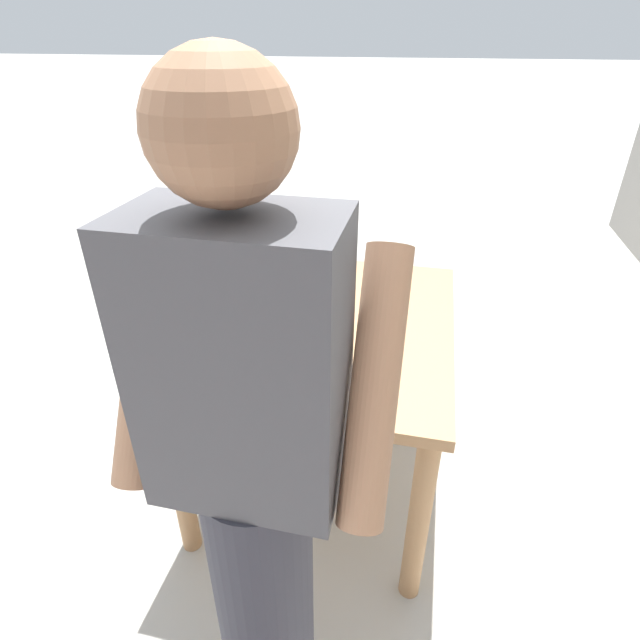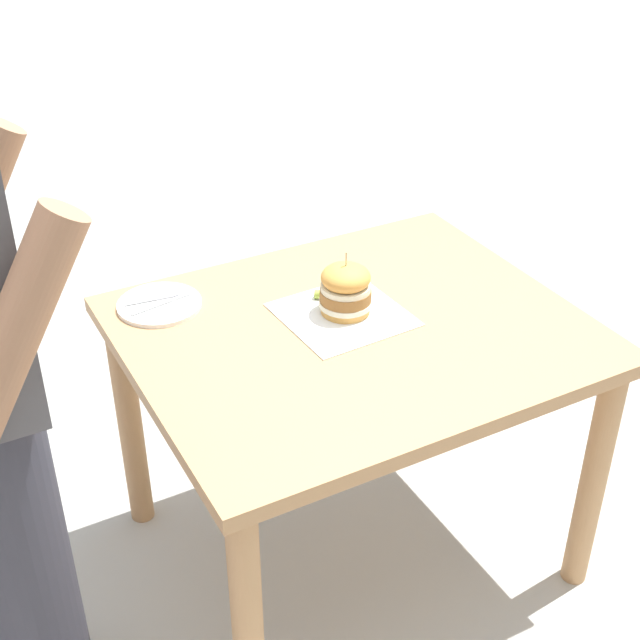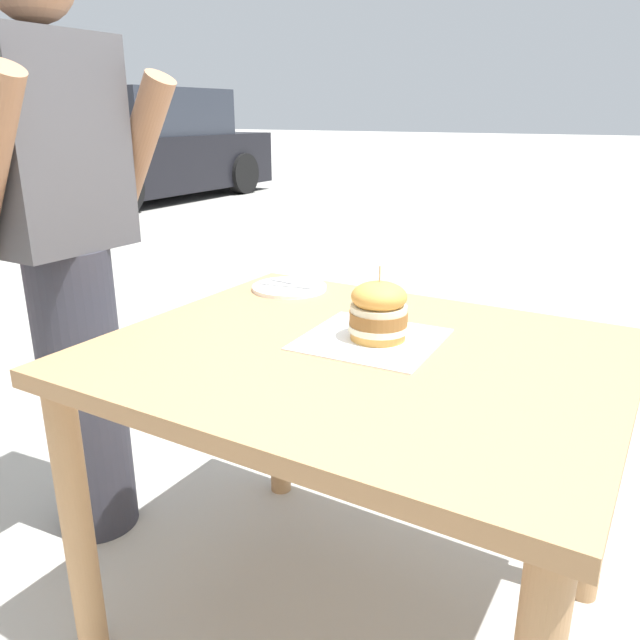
{
  "view_description": "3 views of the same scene",
  "coord_description": "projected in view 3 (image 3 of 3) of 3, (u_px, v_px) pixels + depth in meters",
  "views": [
    {
      "loc": [
        -0.33,
        1.58,
        1.7
      ],
      "look_at": [
        0.0,
        0.1,
        0.81
      ],
      "focal_mm": 28.0,
      "sensor_mm": 36.0,
      "label": 1
    },
    {
      "loc": [
        -1.62,
        0.98,
        1.96
      ],
      "look_at": [
        0.0,
        0.1,
        0.81
      ],
      "focal_mm": 50.0,
      "sensor_mm": 36.0,
      "label": 2
    },
    {
      "loc": [
        -1.16,
        -0.58,
        1.26
      ],
      "look_at": [
        0.0,
        0.1,
        0.81
      ],
      "focal_mm": 35.0,
      "sensor_mm": 36.0,
      "label": 3
    }
  ],
  "objects": [
    {
      "name": "sandwich",
      "position": [
        379.0,
        311.0,
        1.41
      ],
      "size": [
        0.14,
        0.14,
        0.17
      ],
      "color": "gold",
      "rests_on": "serving_paper"
    },
    {
      "name": "diner_across_table",
      "position": [
        67.0,
        254.0,
        1.75
      ],
      "size": [
        0.55,
        0.35,
        1.69
      ],
      "color": "#33333D",
      "rests_on": "ground"
    },
    {
      "name": "ground_plane",
      "position": [
        353.0,
        622.0,
        1.63
      ],
      "size": [
        80.0,
        80.0,
        0.0
      ],
      "primitive_type": "plane",
      "color": "#ADAAA3"
    },
    {
      "name": "pickle_spear",
      "position": [
        390.0,
        325.0,
        1.49
      ],
      "size": [
        0.07,
        0.09,
        0.02
      ],
      "primitive_type": "cylinder",
      "rotation": [
        0.0,
        1.57,
        0.97
      ],
      "color": "#8EA83D",
      "rests_on": "serving_paper"
    },
    {
      "name": "patio_table",
      "position": [
        358.0,
        396.0,
        1.42
      ],
      "size": [
        0.94,
        1.12,
        0.76
      ],
      "color": "tan",
      "rests_on": "ground"
    },
    {
      "name": "side_plate_with_forks",
      "position": [
        289.0,
        287.0,
        1.84
      ],
      "size": [
        0.22,
        0.22,
        0.02
      ],
      "color": "white",
      "rests_on": "patio_table"
    },
    {
      "name": "serving_paper",
      "position": [
        371.0,
        339.0,
        1.44
      ],
      "size": [
        0.32,
        0.32,
        0.0
      ],
      "primitive_type": "cube",
      "rotation": [
        0.0,
        0.0,
        0.05
      ],
      "color": "white",
      "rests_on": "patio_table"
    },
    {
      "name": "parked_car_mid_block",
      "position": [
        147.0,
        150.0,
        9.33
      ],
      "size": [
        4.23,
        1.89,
        1.6
      ],
      "color": "black",
      "rests_on": "ground"
    }
  ]
}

